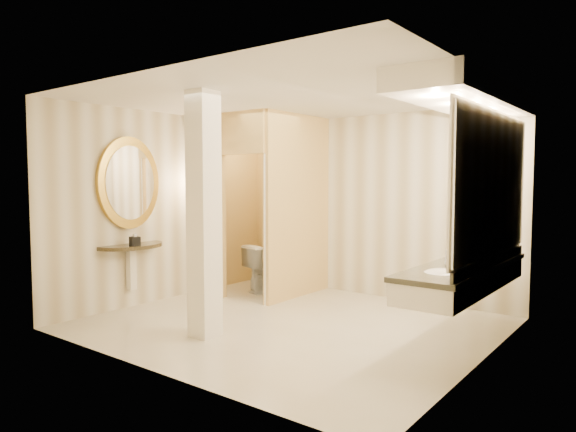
% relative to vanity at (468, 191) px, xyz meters
% --- Properties ---
extents(floor, '(4.50, 4.50, 0.00)m').
position_rel_vanity_xyz_m(floor, '(-1.98, -0.40, -1.63)').
color(floor, beige).
rests_on(floor, ground).
extents(ceiling, '(4.50, 4.50, 0.00)m').
position_rel_vanity_xyz_m(ceiling, '(-1.98, -0.40, 1.07)').
color(ceiling, silver).
rests_on(ceiling, wall_back).
extents(wall_back, '(4.50, 0.02, 2.70)m').
position_rel_vanity_xyz_m(wall_back, '(-1.98, 1.60, -0.28)').
color(wall_back, silver).
rests_on(wall_back, floor).
extents(wall_front, '(4.50, 0.02, 2.70)m').
position_rel_vanity_xyz_m(wall_front, '(-1.98, -2.40, -0.28)').
color(wall_front, silver).
rests_on(wall_front, floor).
extents(wall_left, '(0.02, 4.00, 2.70)m').
position_rel_vanity_xyz_m(wall_left, '(-4.23, -0.40, -0.28)').
color(wall_left, silver).
rests_on(wall_left, floor).
extents(wall_right, '(0.02, 4.00, 2.70)m').
position_rel_vanity_xyz_m(wall_right, '(0.27, -0.40, -0.28)').
color(wall_right, silver).
rests_on(wall_right, floor).
extents(toilet_closet, '(1.50, 1.55, 2.70)m').
position_rel_vanity_xyz_m(toilet_closet, '(-3.10, 0.57, -0.24)').
color(toilet_closet, '#E3C477').
rests_on(toilet_closet, floor).
extents(wall_sconce, '(0.14, 0.14, 0.42)m').
position_rel_vanity_xyz_m(wall_sconce, '(-3.90, 0.03, 0.10)').
color(wall_sconce, '#B6893A').
rests_on(wall_sconce, toilet_closet).
extents(vanity, '(0.75, 2.50, 2.09)m').
position_rel_vanity_xyz_m(vanity, '(0.00, 0.00, 0.00)').
color(vanity, white).
rests_on(vanity, floor).
extents(console_shelf, '(0.95, 0.95, 1.93)m').
position_rel_vanity_xyz_m(console_shelf, '(-4.19, -1.09, -0.29)').
color(console_shelf, black).
rests_on(console_shelf, floor).
extents(pillar, '(0.28, 0.28, 2.70)m').
position_rel_vanity_xyz_m(pillar, '(-2.43, -1.37, -0.28)').
color(pillar, white).
rests_on(pillar, floor).
extents(tissue_box, '(0.14, 0.14, 0.12)m').
position_rel_vanity_xyz_m(tissue_box, '(-3.98, -1.16, -0.69)').
color(tissue_box, black).
rests_on(tissue_box, console_shelf).
extents(toilet, '(0.59, 0.81, 0.74)m').
position_rel_vanity_xyz_m(toilet, '(-3.36, 0.84, -1.26)').
color(toilet, white).
rests_on(toilet, floor).
extents(soap_bottle_a, '(0.07, 0.07, 0.12)m').
position_rel_vanity_xyz_m(soap_bottle_a, '(-0.09, -0.15, -0.69)').
color(soap_bottle_a, beige).
rests_on(soap_bottle_a, vanity).
extents(soap_bottle_b, '(0.13, 0.13, 0.13)m').
position_rel_vanity_xyz_m(soap_bottle_b, '(-0.06, -0.30, -0.69)').
color(soap_bottle_b, silver).
rests_on(soap_bottle_b, vanity).
extents(soap_bottle_c, '(0.11, 0.11, 0.22)m').
position_rel_vanity_xyz_m(soap_bottle_c, '(-0.12, -0.19, -0.64)').
color(soap_bottle_c, '#C6B28C').
rests_on(soap_bottle_c, vanity).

